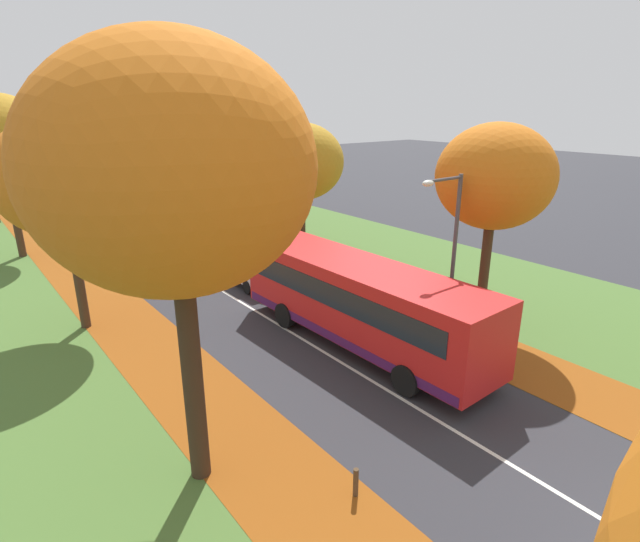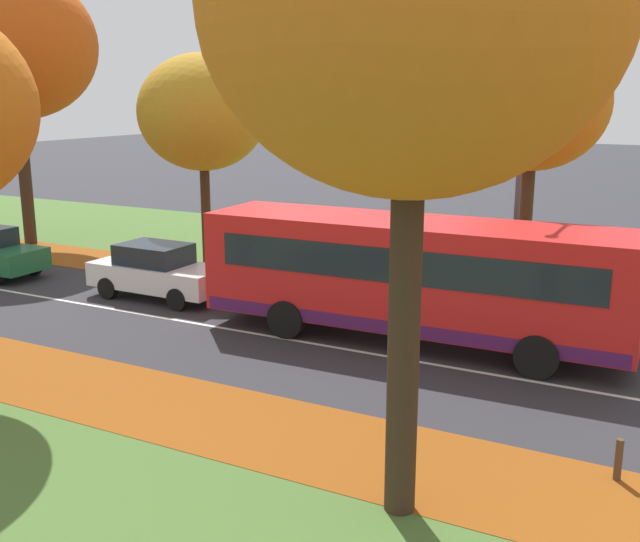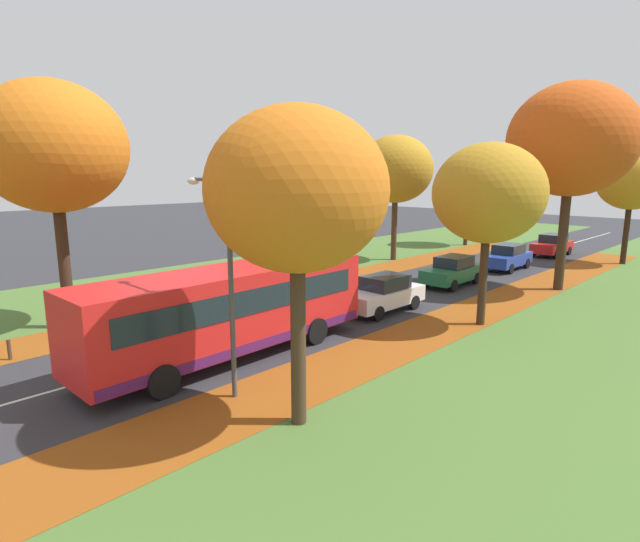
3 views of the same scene
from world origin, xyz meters
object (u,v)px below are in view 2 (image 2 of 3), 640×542
object	(u,v)px
tree_right_mid	(202,113)
bus	(414,273)
tree_left_near	(413,6)
tree_right_far	(13,45)
car_white_lead	(158,271)
tree_right_near	(533,104)
bollard_third	(618,460)
streetlamp_right	(515,183)

from	to	relation	value
tree_right_mid	bus	bearing A→B (deg)	-114.74
tree_left_near	tree_right_mid	distance (m)	16.68
tree_right_far	car_white_lead	distance (m)	12.75
tree_right_near	tree_right_far	distance (m)	19.66
tree_right_mid	car_white_lead	bearing A→B (deg)	-163.82
car_white_lead	tree_right_mid	bearing A→B (deg)	16.18
tree_right_near	bollard_third	size ratio (longest dim) A/B	10.84
bollard_third	bus	distance (m)	7.39
tree_right_mid	tree_right_far	bearing A→B (deg)	90.09
tree_right_near	streetlamp_right	world-z (taller)	tree_right_near
bollard_third	streetlamp_right	bearing A→B (deg)	26.04
tree_left_near	tree_right_far	world-z (taller)	tree_right_far
tree_right_mid	car_white_lead	distance (m)	6.17
tree_right_far	bollard_third	xyz separation A→B (m)	(-9.21, -23.34, -7.36)
bus	tree_right_near	bearing A→B (deg)	-17.08
tree_right_mid	car_white_lead	world-z (taller)	tree_right_mid
bollard_third	car_white_lead	xyz separation A→B (m)	(5.15, 13.41, 0.46)
tree_right_far	tree_left_near	bearing A→B (deg)	-119.33
bollard_third	streetlamp_right	world-z (taller)	streetlamp_right
tree_left_near	streetlamp_right	size ratio (longest dim) A/B	1.58
tree_left_near	bus	size ratio (longest dim) A/B	0.91
streetlamp_right	car_white_lead	xyz separation A→B (m)	(-2.10, 9.86, -2.92)
tree_left_near	bus	world-z (taller)	tree_left_near
tree_left_near	bollard_third	world-z (taller)	tree_left_near
tree_right_near	car_white_lead	distance (m)	11.76
tree_left_near	tree_right_far	size ratio (longest dim) A/B	0.90
bollard_third	car_white_lead	distance (m)	14.37
tree_right_mid	bus	size ratio (longest dim) A/B	0.69
tree_right_far	bus	world-z (taller)	tree_right_far
tree_right_mid	streetlamp_right	distance (m)	11.33
tree_right_mid	car_white_lead	xyz separation A→B (m)	(-4.07, -1.18, -4.48)
tree_right_far	bollard_third	bearing A→B (deg)	-111.55
tree_left_near	tree_right_far	distance (m)	23.65
tree_right_far	streetlamp_right	bearing A→B (deg)	-95.67
tree_right_near	bus	size ratio (longest dim) A/B	0.72
tree_right_far	car_white_lead	xyz separation A→B (m)	(-4.06, -9.93, -6.90)
tree_right_mid	bollard_third	bearing A→B (deg)	-122.32
tree_right_far	tree_right_near	bearing A→B (deg)	-88.02
tree_right_near	bus	bearing A→B (deg)	162.92
bus	car_white_lead	world-z (taller)	bus
tree_right_near	streetlamp_right	bearing A→B (deg)	-174.50
tree_right_mid	streetlamp_right	xyz separation A→B (m)	(-1.98, -11.05, -1.55)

